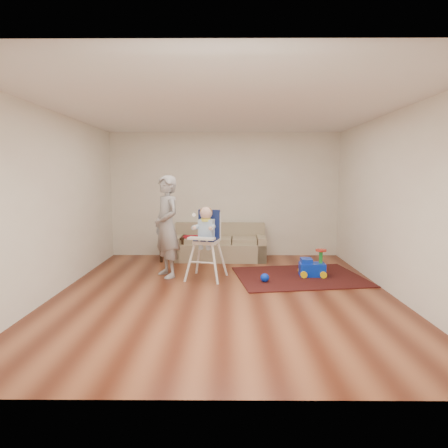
{
  "coord_description": "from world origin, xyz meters",
  "views": [
    {
      "loc": [
        0.04,
        -5.49,
        1.74
      ],
      "look_at": [
        0.0,
        0.4,
        1.0
      ],
      "focal_mm": 30.0,
      "sensor_mm": 36.0,
      "label": 1
    }
  ],
  "objects_px": {
    "ride_on_toy": "(312,262)",
    "sofa": "(219,242)",
    "toy_ball": "(265,278)",
    "adult": "(167,227)",
    "side_table": "(173,248)",
    "high_chair": "(206,244)"
  },
  "relations": [
    {
      "from": "high_chair",
      "to": "adult",
      "type": "bearing_deg",
      "value": -176.74
    },
    {
      "from": "ride_on_toy",
      "to": "toy_ball",
      "type": "bearing_deg",
      "value": -153.33
    },
    {
      "from": "side_table",
      "to": "adult",
      "type": "height_order",
      "value": "adult"
    },
    {
      "from": "side_table",
      "to": "toy_ball",
      "type": "relative_size",
      "value": 3.49
    },
    {
      "from": "sofa",
      "to": "toy_ball",
      "type": "height_order",
      "value": "sofa"
    },
    {
      "from": "side_table",
      "to": "adult",
      "type": "distance_m",
      "value": 1.46
    },
    {
      "from": "ride_on_toy",
      "to": "sofa",
      "type": "bearing_deg",
      "value": 142.33
    },
    {
      "from": "ride_on_toy",
      "to": "high_chair",
      "type": "distance_m",
      "value": 1.89
    },
    {
      "from": "sofa",
      "to": "toy_ball",
      "type": "xyz_separation_m",
      "value": [
        0.78,
        -1.77,
        -0.29
      ]
    },
    {
      "from": "ride_on_toy",
      "to": "high_chair",
      "type": "bearing_deg",
      "value": -173.98
    },
    {
      "from": "toy_ball",
      "to": "adult",
      "type": "distance_m",
      "value": 1.9
    },
    {
      "from": "sofa",
      "to": "ride_on_toy",
      "type": "bearing_deg",
      "value": -37.81
    },
    {
      "from": "sofa",
      "to": "side_table",
      "type": "distance_m",
      "value": 0.98
    },
    {
      "from": "sofa",
      "to": "high_chair",
      "type": "relative_size",
      "value": 1.57
    },
    {
      "from": "sofa",
      "to": "ride_on_toy",
      "type": "height_order",
      "value": "sofa"
    },
    {
      "from": "high_chair",
      "to": "adult",
      "type": "height_order",
      "value": "adult"
    },
    {
      "from": "sofa",
      "to": "ride_on_toy",
      "type": "relative_size",
      "value": 4.12
    },
    {
      "from": "side_table",
      "to": "high_chair",
      "type": "xyz_separation_m",
      "value": [
        0.77,
        -1.46,
        0.35
      ]
    },
    {
      "from": "sofa",
      "to": "side_table",
      "type": "height_order",
      "value": "sofa"
    },
    {
      "from": "ride_on_toy",
      "to": "toy_ball",
      "type": "relative_size",
      "value": 3.31
    },
    {
      "from": "sofa",
      "to": "side_table",
      "type": "bearing_deg",
      "value": -175.64
    },
    {
      "from": "sofa",
      "to": "toy_ball",
      "type": "distance_m",
      "value": 1.96
    }
  ]
}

